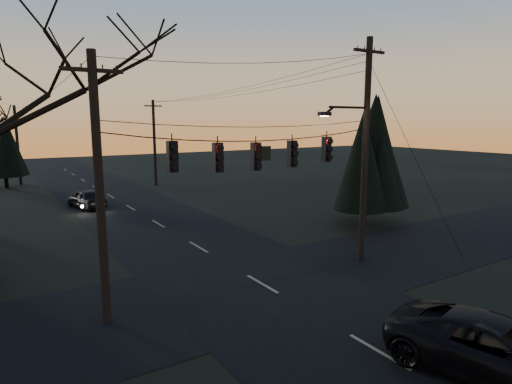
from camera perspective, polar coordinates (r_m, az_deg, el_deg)
main_road at (r=25.96m, az=-11.41°, el=-5.06°), size 8.00×120.00×0.02m
cross_road at (r=17.41m, az=0.82°, el=-12.18°), size 60.00×7.00×0.02m
utility_pole_right at (r=20.77m, az=13.78°, el=-8.86°), size 5.00×0.30×10.00m
utility_pole_left at (r=15.26m, az=-19.19°, el=-16.01°), size 1.80×0.30×8.50m
utility_pole_far_r at (r=44.42m, az=-13.17°, el=0.86°), size 1.80×0.30×8.50m
utility_pole_far_l at (r=50.03m, az=-28.82°, el=0.87°), size 0.30×0.30×8.00m
span_signal_assembly at (r=16.11m, az=0.15°, el=5.05°), size 11.50×0.44×1.65m
evergreen_right at (r=27.23m, az=14.46°, el=5.28°), size 4.75×4.75×8.00m
evergreen_dist at (r=47.82m, az=-30.63°, el=4.78°), size 3.43×3.43×6.10m
suv_near at (r=12.93m, az=29.57°, el=-17.88°), size 3.73×5.82×1.49m
sedan_oncoming_a at (r=34.21m, az=-21.65°, el=-0.85°), size 2.41×4.44×1.44m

